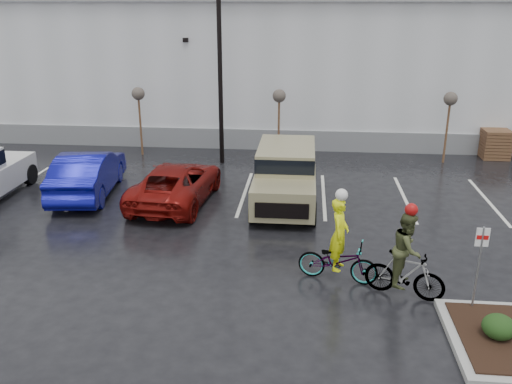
# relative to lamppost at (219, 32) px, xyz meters

# --- Properties ---
(ground) EXTENTS (120.00, 120.00, 0.00)m
(ground) POSITION_rel_lamppost_xyz_m (4.00, -12.00, -5.69)
(ground) COLOR black
(ground) RESTS_ON ground
(warehouse) EXTENTS (60.50, 15.50, 7.20)m
(warehouse) POSITION_rel_lamppost_xyz_m (4.00, 9.99, -2.04)
(warehouse) COLOR silver
(warehouse) RESTS_ON ground
(wooded_ridge) EXTENTS (80.00, 25.00, 6.00)m
(wooded_ridge) POSITION_rel_lamppost_xyz_m (4.00, 33.00, -2.69)
(wooded_ridge) COLOR #23411B
(wooded_ridge) RESTS_ON ground
(lamppost) EXTENTS (0.50, 1.00, 9.22)m
(lamppost) POSITION_rel_lamppost_xyz_m (0.00, 0.00, 0.00)
(lamppost) COLOR black
(lamppost) RESTS_ON ground
(sapling_west) EXTENTS (0.60, 0.60, 3.20)m
(sapling_west) POSITION_rel_lamppost_xyz_m (-4.00, 1.00, -2.96)
(sapling_west) COLOR #4A391D
(sapling_west) RESTS_ON ground
(sapling_mid) EXTENTS (0.60, 0.60, 3.20)m
(sapling_mid) POSITION_rel_lamppost_xyz_m (2.50, 1.00, -2.96)
(sapling_mid) COLOR #4A391D
(sapling_mid) RESTS_ON ground
(sapling_east) EXTENTS (0.60, 0.60, 3.20)m
(sapling_east) POSITION_rel_lamppost_xyz_m (10.00, 1.00, -2.96)
(sapling_east) COLOR #4A391D
(sapling_east) RESTS_ON ground
(pallet_stack_a) EXTENTS (1.20, 1.20, 1.35)m
(pallet_stack_a) POSITION_rel_lamppost_xyz_m (12.50, 2.00, -5.01)
(pallet_stack_a) COLOR #4A391D
(pallet_stack_a) RESTS_ON ground
(shrub_a) EXTENTS (0.70, 0.70, 0.52)m
(shrub_a) POSITION_rel_lamppost_xyz_m (8.00, -13.00, -5.27)
(shrub_a) COLOR black
(shrub_a) RESTS_ON curb_island
(fire_lane_sign) EXTENTS (0.30, 0.05, 2.20)m
(fire_lane_sign) POSITION_rel_lamppost_xyz_m (7.80, -11.80, -4.28)
(fire_lane_sign) COLOR gray
(fire_lane_sign) RESTS_ON ground
(car_blue) EXTENTS (2.37, 5.26, 1.68)m
(car_blue) POSITION_rel_lamppost_xyz_m (-4.35, -4.64, -4.85)
(car_blue) COLOR #0B0D7F
(car_blue) RESTS_ON ground
(car_red) EXTENTS (2.80, 5.37, 1.44)m
(car_red) POSITION_rel_lamppost_xyz_m (-0.86, -5.16, -4.96)
(car_red) COLOR maroon
(car_red) RESTS_ON ground
(suv_tan) EXTENTS (2.20, 5.10, 2.06)m
(suv_tan) POSITION_rel_lamppost_xyz_m (3.09, -5.06, -4.66)
(suv_tan) COLOR gray
(suv_tan) RESTS_ON ground
(cyclist_hivis) EXTENTS (2.21, 1.19, 2.55)m
(cyclist_hivis) POSITION_rel_lamppost_xyz_m (4.71, -10.50, -4.91)
(cyclist_hivis) COLOR #3F3F44
(cyclist_hivis) RESTS_ON ground
(cyclist_olive) EXTENTS (1.98, 1.16, 2.47)m
(cyclist_olive) POSITION_rel_lamppost_xyz_m (6.31, -11.17, -4.79)
(cyclist_olive) COLOR #3F3F44
(cyclist_olive) RESTS_ON ground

